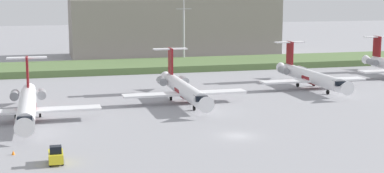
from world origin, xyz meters
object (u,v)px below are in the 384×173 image
object	(u,v)px
regional_jet_second	(27,105)
regional_jet_fourth	(310,76)
baggage_tug	(56,156)
regional_jet_third	(183,88)
safety_cone_mid_marker	(13,153)
antenna_mast	(184,29)

from	to	relation	value
regional_jet_second	regional_jet_fourth	size ratio (longest dim) A/B	1.00
regional_jet_second	baggage_tug	size ratio (longest dim) A/B	9.69
regional_jet_second	baggage_tug	distance (m)	25.17
regional_jet_second	regional_jet_third	xyz separation A→B (m)	(27.53, 8.64, 0.00)
regional_jet_second	regional_jet_third	distance (m)	28.85
regional_jet_fourth	safety_cone_mid_marker	bearing A→B (deg)	-148.09
antenna_mast	regional_jet_second	bearing A→B (deg)	-122.82
regional_jet_third	antenna_mast	xyz separation A→B (m)	(13.89, 55.58, 7.22)
regional_jet_third	regional_jet_fourth	size ratio (longest dim) A/B	1.00
antenna_mast	safety_cone_mid_marker	world-z (taller)	antenna_mast
regional_jet_fourth	antenna_mast	size ratio (longest dim) A/B	1.32
antenna_mast	regional_jet_third	bearing A→B (deg)	-104.03
regional_jet_second	antenna_mast	xyz separation A→B (m)	(41.42, 64.22, 7.22)
antenna_mast	safety_cone_mid_marker	bearing A→B (deg)	-117.01
regional_jet_third	regional_jet_fourth	bearing A→B (deg)	15.40
safety_cone_mid_marker	antenna_mast	bearing A→B (deg)	62.99
baggage_tug	safety_cone_mid_marker	size ratio (longest dim) A/B	5.82
regional_jet_fourth	antenna_mast	bearing A→B (deg)	108.39
regional_jet_fourth	antenna_mast	world-z (taller)	antenna_mast
regional_jet_third	regional_jet_second	bearing A→B (deg)	-162.57
antenna_mast	baggage_tug	xyz separation A→B (m)	(-37.65, -89.06, -8.76)
baggage_tug	regional_jet_second	bearing A→B (deg)	98.64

